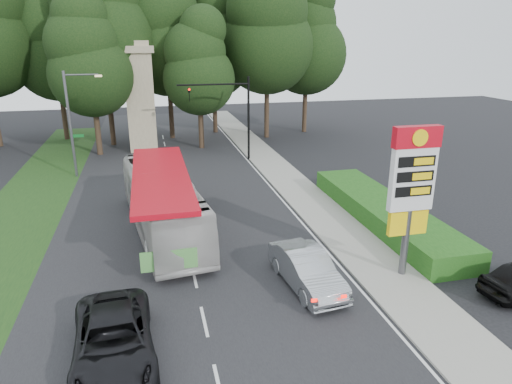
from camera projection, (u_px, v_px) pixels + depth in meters
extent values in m
plane|color=black|center=(206.00, 330.00, 16.88)|extent=(120.00, 120.00, 0.00)
cube|color=black|center=(180.00, 214.00, 27.93)|extent=(14.00, 80.00, 0.02)
cube|color=gray|center=(311.00, 202.00, 29.79)|extent=(3.00, 80.00, 0.12)
cube|color=#193814|center=(34.00, 195.00, 31.36)|extent=(5.00, 50.00, 0.02)
cube|color=#184813|center=(384.00, 212.00, 26.59)|extent=(3.00, 14.00, 1.20)
cylinder|color=#59595E|center=(405.00, 243.00, 20.24)|extent=(0.32, 0.32, 3.20)
cube|color=yellow|center=(407.00, 222.00, 19.92)|extent=(1.80, 0.25, 1.10)
cube|color=silver|center=(412.00, 179.00, 19.28)|extent=(2.00, 0.35, 2.80)
cube|color=#B40917|center=(417.00, 137.00, 18.70)|extent=(2.10, 0.40, 0.90)
cylinder|color=yellow|center=(420.00, 138.00, 18.50)|extent=(0.70, 0.05, 0.70)
cube|color=black|center=(417.00, 161.00, 18.85)|extent=(1.70, 0.04, 0.45)
cube|color=black|center=(415.00, 177.00, 19.06)|extent=(1.70, 0.04, 0.45)
cube|color=black|center=(414.00, 191.00, 19.26)|extent=(1.70, 0.04, 0.45)
cylinder|color=black|center=(249.00, 119.00, 39.38)|extent=(0.20, 0.20, 7.20)
cylinder|color=black|center=(213.00, 84.00, 37.76)|extent=(6.00, 0.14, 0.14)
imported|color=black|center=(189.00, 88.00, 37.39)|extent=(0.18, 0.22, 1.10)
sphere|color=#FF0C05|center=(189.00, 90.00, 37.29)|extent=(0.18, 0.18, 0.18)
cylinder|color=#59595E|center=(70.00, 126.00, 34.27)|extent=(0.20, 0.20, 8.00)
cylinder|color=#59595E|center=(81.00, 75.00, 33.35)|extent=(2.40, 0.12, 0.12)
cube|color=#FFE599|center=(98.00, 76.00, 33.65)|extent=(0.50, 0.22, 0.14)
cube|color=#0C591E|center=(78.00, 136.00, 34.63)|extent=(0.85, 0.04, 0.22)
cube|color=#0C591E|center=(73.00, 139.00, 35.04)|extent=(0.04, 0.85, 0.22)
cube|color=gray|center=(141.00, 103.00, 42.63)|extent=(2.50, 2.50, 9.00)
cube|color=gray|center=(136.00, 49.00, 41.09)|extent=(3.00, 3.00, 0.60)
cube|color=gray|center=(136.00, 43.00, 40.93)|extent=(2.20, 2.20, 0.50)
cylinder|color=#2D2116|center=(64.00, 114.00, 47.89)|extent=(0.50, 0.50, 5.40)
sphere|color=black|center=(57.00, 59.00, 46.11)|extent=(8.40, 8.40, 8.40)
sphere|color=black|center=(52.00, 27.00, 45.15)|extent=(7.20, 7.20, 7.20)
sphere|color=black|center=(49.00, 0.00, 44.33)|extent=(5.40, 5.40, 5.40)
cylinder|color=#2D2116|center=(111.00, 113.00, 45.13)|extent=(0.50, 0.50, 6.48)
sphere|color=black|center=(103.00, 42.00, 43.00)|extent=(10.08, 10.08, 10.08)
sphere|color=black|center=(99.00, 1.00, 41.85)|extent=(8.64, 8.64, 8.64)
cylinder|color=#2D2116|center=(171.00, 110.00, 48.39)|extent=(0.50, 0.50, 5.94)
sphere|color=black|center=(167.00, 50.00, 46.43)|extent=(9.24, 9.24, 9.24)
sphere|color=black|center=(165.00, 16.00, 45.38)|extent=(7.92, 7.92, 7.92)
cylinder|color=#2D2116|center=(215.00, 109.00, 51.45)|extent=(0.50, 0.50, 5.22)
sphere|color=black|center=(213.00, 60.00, 49.73)|extent=(8.12, 8.12, 8.12)
sphere|color=black|center=(213.00, 32.00, 48.80)|extent=(6.96, 6.96, 6.96)
sphere|color=black|center=(212.00, 7.00, 48.01)|extent=(5.22, 5.22, 5.22)
cylinder|color=#2D2116|center=(267.00, 109.00, 48.73)|extent=(0.50, 0.50, 6.12)
sphere|color=black|center=(267.00, 47.00, 46.71)|extent=(9.52, 9.52, 9.52)
sphere|color=black|center=(267.00, 12.00, 45.62)|extent=(8.16, 8.16, 8.16)
cylinder|color=#2D2116|center=(305.00, 107.00, 51.76)|extent=(0.50, 0.50, 5.58)
sphere|color=black|center=(307.00, 55.00, 49.92)|extent=(8.68, 8.68, 8.68)
sphere|color=black|center=(308.00, 25.00, 48.93)|extent=(7.44, 7.44, 7.44)
cylinder|color=#2D2116|center=(98.00, 130.00, 41.52)|extent=(0.50, 0.50, 4.68)
sphere|color=black|center=(91.00, 75.00, 39.98)|extent=(7.28, 7.28, 7.28)
sphere|color=black|center=(88.00, 44.00, 39.14)|extent=(6.24, 6.24, 6.24)
sphere|color=black|center=(85.00, 17.00, 38.44)|extent=(4.68, 4.68, 4.68)
cylinder|color=#2D2116|center=(201.00, 126.00, 44.13)|extent=(0.50, 0.50, 4.32)
sphere|color=black|center=(199.00, 79.00, 42.71)|extent=(6.72, 6.72, 6.72)
sphere|color=black|center=(198.00, 52.00, 41.94)|extent=(5.76, 5.76, 5.76)
sphere|color=black|center=(197.00, 29.00, 41.29)|extent=(4.32, 4.32, 4.32)
imported|color=beige|center=(162.00, 203.00, 24.87)|extent=(4.42, 12.46, 3.40)
imported|color=#A8ACB0|center=(307.00, 269.00, 19.59)|extent=(2.26, 5.08, 1.62)
imported|color=black|center=(114.00, 340.00, 15.06)|extent=(2.94, 5.78, 1.56)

